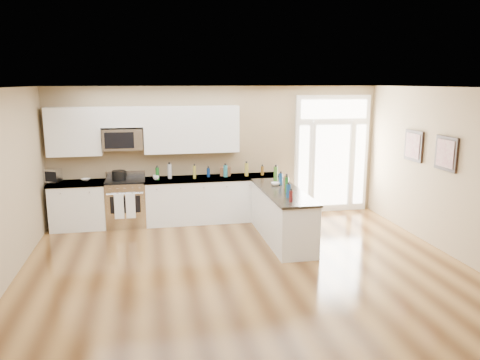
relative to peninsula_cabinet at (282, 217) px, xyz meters
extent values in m
plane|color=#4B2E15|center=(-0.93, -2.24, -0.43)|extent=(8.00, 8.00, 0.00)
plane|color=#9F8864|center=(-0.93, 1.76, 0.97)|extent=(7.00, 0.00, 7.00)
plane|color=white|center=(-0.93, -2.24, 2.37)|extent=(8.00, 8.00, 0.00)
cube|color=white|center=(-3.80, 1.45, 0.02)|extent=(1.06, 0.62, 0.90)
cube|color=black|center=(-3.80, 1.45, -0.38)|extent=(1.02, 0.52, 0.10)
cube|color=black|center=(-3.80, 1.45, 0.49)|extent=(1.10, 0.66, 0.04)
cube|color=white|center=(-1.08, 1.45, 0.02)|extent=(2.81, 0.62, 0.90)
cube|color=black|center=(-1.08, 1.45, -0.38)|extent=(2.77, 0.52, 0.10)
cube|color=black|center=(-1.08, 1.45, 0.49)|extent=(2.85, 0.66, 0.04)
cube|color=white|center=(0.00, 0.00, 0.02)|extent=(0.65, 2.28, 0.90)
cube|color=black|center=(0.00, 0.00, -0.38)|extent=(0.61, 2.18, 0.10)
cube|color=black|center=(0.00, 0.00, 0.49)|extent=(0.69, 2.32, 0.04)
cube|color=white|center=(-3.81, 1.59, 1.49)|extent=(1.04, 0.33, 0.95)
cube|color=white|center=(-1.50, 1.59, 1.49)|extent=(1.94, 0.33, 0.95)
cube|color=white|center=(-2.88, 1.59, 1.77)|extent=(0.82, 0.33, 0.40)
cube|color=silver|center=(-2.88, 1.56, 1.33)|extent=(0.78, 0.40, 0.42)
cube|color=black|center=(-2.94, 1.35, 1.33)|extent=(0.56, 0.01, 0.32)
cube|color=white|center=(1.62, 1.72, 0.87)|extent=(1.70, 0.08, 2.60)
cube|color=white|center=(1.62, 1.67, 0.62)|extent=(0.78, 0.02, 1.80)
cube|color=white|center=(0.96, 1.67, 0.62)|extent=(0.22, 0.02, 1.80)
cube|color=white|center=(2.28, 1.67, 0.62)|extent=(0.22, 0.02, 1.80)
cube|color=white|center=(1.62, 1.67, 1.87)|extent=(1.50, 0.02, 0.40)
cube|color=black|center=(2.54, -0.04, 1.27)|extent=(0.04, 0.58, 0.58)
cube|color=#88364B|center=(2.52, -0.04, 1.27)|extent=(0.01, 0.46, 0.46)
cube|color=black|center=(2.54, -1.04, 1.27)|extent=(0.04, 0.58, 0.58)
cube|color=#88364B|center=(2.52, -1.04, 1.27)|extent=(0.01, 0.46, 0.46)
cube|color=silver|center=(-2.87, 1.45, 0.03)|extent=(0.78, 0.64, 0.92)
cube|color=black|center=(-2.87, 1.45, 0.50)|extent=(0.78, 0.60, 0.03)
cube|color=silver|center=(-2.87, 1.75, 0.58)|extent=(0.78, 0.04, 0.14)
cube|color=black|center=(-2.87, 1.12, 0.09)|extent=(0.58, 0.01, 0.34)
cylinder|color=silver|center=(-2.87, 1.10, 0.31)|extent=(0.70, 0.02, 0.02)
cube|color=white|center=(-2.99, 1.09, 0.07)|extent=(0.18, 0.02, 0.50)
cube|color=white|center=(-2.77, 1.09, 0.07)|extent=(0.18, 0.02, 0.50)
cylinder|color=black|center=(-2.98, 1.45, 0.62)|extent=(0.30, 0.30, 0.21)
cube|color=silver|center=(-4.28, 1.58, 0.64)|extent=(0.38, 0.35, 0.26)
cube|color=brown|center=(-0.80, 1.56, 0.59)|extent=(0.25, 0.20, 0.18)
imported|color=white|center=(-3.64, 1.59, 0.53)|extent=(0.22, 0.22, 0.04)
imported|color=white|center=(-0.01, 0.44, 0.53)|extent=(0.18, 0.18, 0.05)
imported|color=white|center=(-2.25, 1.38, 0.56)|extent=(0.17, 0.17, 0.10)
cylinder|color=#19591E|center=(-2.23, 1.38, 0.63)|extent=(0.07, 0.07, 0.25)
cylinder|color=navy|center=(-0.05, -0.54, 0.62)|extent=(0.08, 0.08, 0.23)
cylinder|color=brown|center=(0.11, 0.11, 0.63)|extent=(0.08, 0.08, 0.24)
cylinder|color=olive|center=(-1.48, 1.37, 0.64)|extent=(0.06, 0.06, 0.26)
cylinder|color=#26727F|center=(-0.83, 1.42, 0.63)|extent=(0.08, 0.08, 0.24)
cylinder|color=#591919|center=(-0.10, -0.84, 0.60)|extent=(0.06, 0.06, 0.19)
cylinder|color=#B2B2B7|center=(-1.98, 1.48, 0.65)|extent=(0.08, 0.08, 0.30)
cylinder|color=navy|center=(-1.18, 1.49, 0.60)|extent=(0.07, 0.07, 0.18)
cylinder|color=#3F7226|center=(0.08, 0.76, 0.66)|extent=(0.08, 0.08, 0.30)
cylinder|color=#19591E|center=(0.02, -0.19, 0.64)|extent=(0.06, 0.06, 0.28)
cylinder|color=navy|center=(0.09, 0.46, 0.62)|extent=(0.08, 0.08, 0.22)
cylinder|color=brown|center=(-0.03, 1.46, 0.60)|extent=(0.07, 0.07, 0.19)
cylinder|color=olive|center=(-0.38, 1.44, 0.64)|extent=(0.08, 0.08, 0.27)
camera|label=1|loc=(-2.35, -8.02, 2.44)|focal=35.00mm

